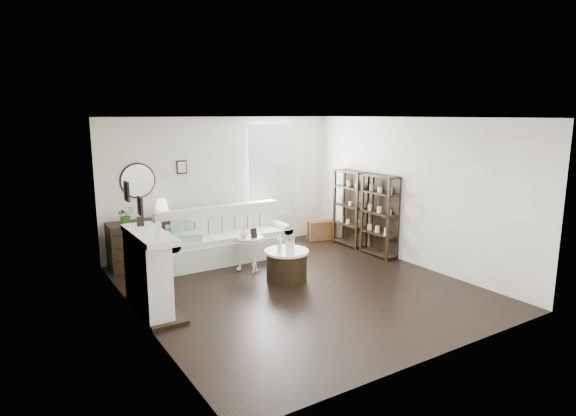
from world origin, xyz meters
TOP-DOWN VIEW (x-y plane):
  - room at (0.73, 2.70)m, footprint 5.50×5.50m
  - fireplace at (-2.32, 0.30)m, footprint 0.50×1.40m
  - shelf_unit_far at (2.33, 1.55)m, footprint 0.30×0.80m
  - shelf_unit_near at (2.33, 0.65)m, footprint 0.30×0.80m
  - sofa at (-0.33, 2.08)m, footprint 2.55×0.88m
  - quilt at (-1.16, 1.95)m, footprint 0.64×0.56m
  - suitcase at (2.10, 2.24)m, footprint 0.66×0.34m
  - dresser at (-1.77, 2.47)m, footprint 1.25×0.54m
  - table_lamp at (-1.40, 2.47)m, footprint 0.28×0.28m
  - potted_plant at (-2.08, 2.42)m, footprint 0.36×0.34m
  - drum_table at (0.02, 0.39)m, footprint 0.74×0.74m
  - pedestal_table at (-0.26, 1.19)m, footprint 0.51×0.51m
  - eiffel_drum at (0.11, 0.44)m, footprint 0.12×0.12m
  - bottle_drum at (-0.16, 0.31)m, footprint 0.07×0.07m
  - card_frame_drum at (-0.03, 0.21)m, footprint 0.15×0.06m
  - eiffel_ped at (-0.16, 1.22)m, footprint 0.11×0.11m
  - flask_ped at (-0.35, 1.21)m, footprint 0.12×0.12m
  - card_frame_ped at (-0.24, 1.05)m, footprint 0.14×0.08m

SIDE VIEW (x-z plane):
  - suitcase at x=2.10m, z-range 0.00..0.42m
  - drum_table at x=0.02m, z-range 0.00..0.52m
  - sofa at x=-0.33m, z-range -0.17..0.82m
  - dresser at x=-1.77m, z-range 0.00..0.83m
  - fireplace at x=-2.32m, z-range -0.38..1.46m
  - pedestal_table at x=-0.26m, z-range 0.26..0.87m
  - quilt at x=-1.16m, z-range 0.51..0.65m
  - eiffel_drum at x=0.11m, z-range 0.52..0.71m
  - card_frame_drum at x=-0.03m, z-range 0.52..0.72m
  - bottle_drum at x=-0.16m, z-range 0.52..0.82m
  - eiffel_ped at x=-0.16m, z-range 0.62..0.78m
  - card_frame_ped at x=-0.24m, z-range 0.62..0.79m
  - flask_ped at x=-0.35m, z-range 0.62..0.85m
  - shelf_unit_far at x=2.33m, z-range 0.00..1.60m
  - shelf_unit_near at x=2.33m, z-range 0.00..1.60m
  - potted_plant at x=-2.08m, z-range 0.83..1.16m
  - table_lamp at x=-1.40m, z-range 0.83..1.21m
  - room at x=0.73m, z-range -1.15..4.35m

